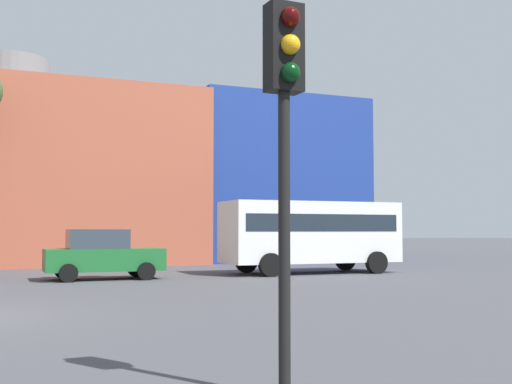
% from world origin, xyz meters
% --- Properties ---
extents(building_backdrop, '(36.78, 12.59, 10.50)m').
position_xyz_m(building_backdrop, '(1.72, 21.98, 4.37)').
color(building_backdrop, '#B2563D').
rests_on(building_backdrop, ground_plane).
extents(parked_car_3, '(3.86, 1.90, 1.67)m').
position_xyz_m(parked_car_3, '(4.53, 8.66, 0.83)').
color(parked_car_3, '#1E662D').
rests_on(parked_car_3, ground_plane).
extents(white_bus, '(6.80, 2.62, 2.72)m').
position_xyz_m(white_bus, '(12.44, 8.84, 1.62)').
color(white_bus, white).
rests_on(white_bus, ground_plane).
extents(traffic_light_near_right, '(0.37, 0.37, 3.93)m').
position_xyz_m(traffic_light_near_right, '(3.83, -7.45, 2.89)').
color(traffic_light_near_right, black).
rests_on(traffic_light_near_right, ground_plane).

